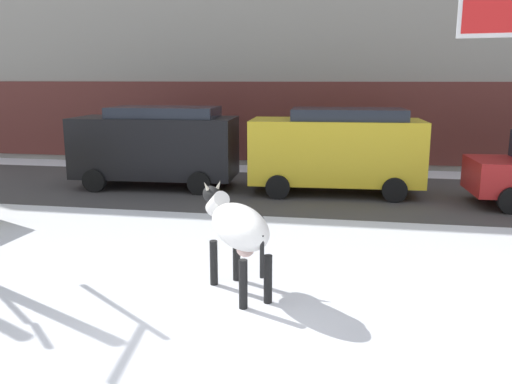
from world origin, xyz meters
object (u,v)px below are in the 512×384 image
cow_holstein (239,227)px  car_black_van (156,144)px  car_yellow_van (337,148)px  pedestrian_near_billboard (257,145)px

cow_holstein → car_black_van: (-4.01, 7.22, 0.24)m
car_black_van → car_yellow_van: size_ratio=1.00×
cow_holstein → pedestrian_near_billboard: (-1.69, 10.59, -0.12)m
car_yellow_van → pedestrian_near_billboard: car_yellow_van is taller
cow_holstein → car_black_van: bearing=119.1°
car_black_van → car_yellow_van: bearing=0.6°
cow_holstein → car_yellow_van: size_ratio=0.37×
car_black_van → pedestrian_near_billboard: car_black_van is taller
pedestrian_near_billboard → car_black_van: bearing=-124.7°
car_black_van → cow_holstein: bearing=-60.9°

